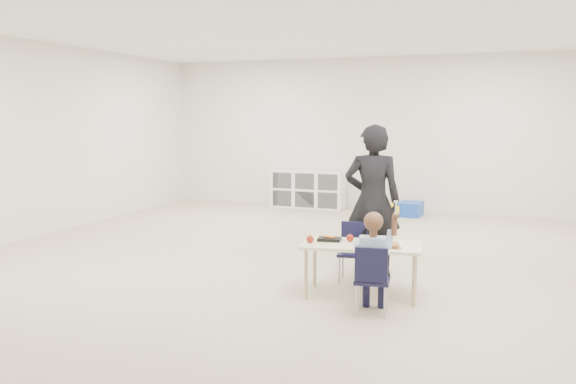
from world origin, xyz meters
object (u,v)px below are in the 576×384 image
at_px(adult, 372,201).
at_px(child, 373,259).
at_px(table, 362,270).
at_px(chair_near, 372,279).
at_px(cubby_shelf, 308,189).

bearing_deg(adult, child, 90.51).
height_order(table, child, child).
bearing_deg(table, chair_near, -73.35).
height_order(table, adult, adult).
height_order(chair_near, adult, adult).
xyz_separation_m(chair_near, child, (0.00, 0.00, 0.18)).
distance_m(table, cubby_shelf, 5.75).
height_order(child, cubby_shelf, child).
bearing_deg(cubby_shelf, child, -66.19).
distance_m(table, chair_near, 0.53).
distance_m(child, adult, 1.34).
bearing_deg(child, adult, 95.74).
bearing_deg(adult, chair_near, 90.51).
distance_m(chair_near, adult, 1.40).
relative_size(table, chair_near, 1.92).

